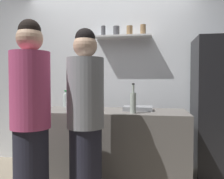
% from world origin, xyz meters
% --- Properties ---
extents(back_wall_assembly, '(4.80, 0.32, 2.60)m').
position_xyz_m(back_wall_assembly, '(0.00, 1.25, 1.30)').
color(back_wall_assembly, white).
rests_on(back_wall_assembly, ground).
extents(refrigerator, '(0.67, 0.62, 1.78)m').
position_xyz_m(refrigerator, '(1.48, 0.85, 0.89)').
color(refrigerator, black).
rests_on(refrigerator, ground).
extents(counter, '(1.76, 0.69, 0.89)m').
position_xyz_m(counter, '(0.15, 0.50, 0.45)').
color(counter, '#66605B').
rests_on(counter, ground).
extents(baking_pan, '(0.34, 0.24, 0.05)m').
position_xyz_m(baking_pan, '(0.45, 0.54, 0.92)').
color(baking_pan, gray).
rests_on(baking_pan, counter).
extents(utensil_holder, '(0.12, 0.12, 0.22)m').
position_xyz_m(utensil_holder, '(-0.28, 0.28, 0.95)').
color(utensil_holder, '#B2B2B7').
rests_on(utensil_holder, counter).
extents(wine_bottle_dark_glass, '(0.08, 0.08, 0.30)m').
position_xyz_m(wine_bottle_dark_glass, '(-0.26, 0.74, 1.00)').
color(wine_bottle_dark_glass, black).
rests_on(wine_bottle_dark_glass, counter).
extents(wine_bottle_pale_glass, '(0.07, 0.07, 0.33)m').
position_xyz_m(wine_bottle_pale_glass, '(0.42, 0.29, 1.01)').
color(wine_bottle_pale_glass, '#B2BFB2').
rests_on(wine_bottle_pale_glass, counter).
extents(water_bottle_plastic, '(0.10, 0.10, 0.23)m').
position_xyz_m(water_bottle_plastic, '(-0.52, 0.77, 0.99)').
color(water_bottle_plastic, silver).
rests_on(water_bottle_plastic, counter).
extents(person_pink_top, '(0.34, 0.34, 1.77)m').
position_xyz_m(person_pink_top, '(-0.42, -0.38, 0.88)').
color(person_pink_top, '#262633').
rests_on(person_pink_top, ground).
extents(person_grey_hoodie, '(0.34, 0.34, 1.72)m').
position_xyz_m(person_grey_hoodie, '(0.01, -0.17, 0.86)').
color(person_grey_hoodie, '#262633').
rests_on(person_grey_hoodie, ground).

